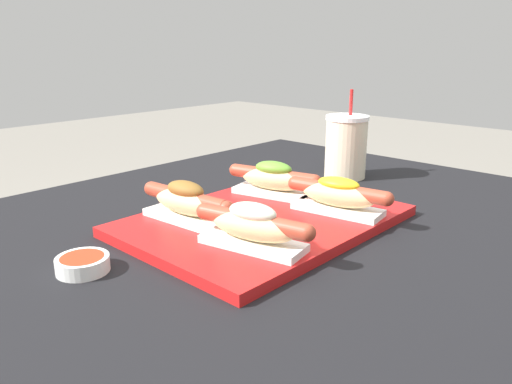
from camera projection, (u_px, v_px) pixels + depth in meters
serving_tray at (264, 221)px, 0.89m from camera, size 0.47×0.34×0.02m
hot_dog_0 at (253, 226)px, 0.74m from camera, size 0.09×0.20×0.07m
hot_dog_1 at (338, 195)px, 0.89m from camera, size 0.08×0.20×0.07m
hot_dog_2 at (186, 202)px, 0.85m from camera, size 0.07×0.20×0.07m
hot_dog_3 at (273, 179)px, 1.00m from camera, size 0.10×0.20×0.07m
sauce_bowl at (83, 263)px, 0.71m from camera, size 0.08×0.08×0.02m
drink_cup at (346, 147)px, 1.19m from camera, size 0.10×0.10×0.21m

